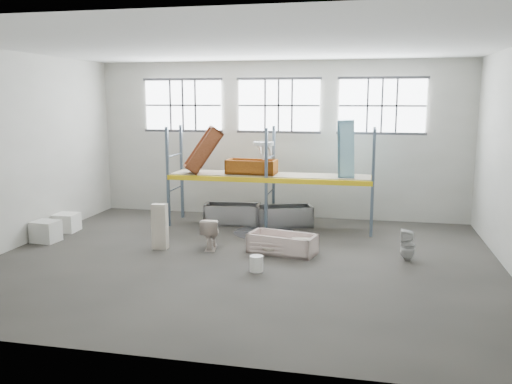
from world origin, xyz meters
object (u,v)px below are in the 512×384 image
(toilet_white, at_px, (408,245))
(toilet_beige, at_px, (210,233))
(blue_tub_upright, at_px, (346,149))
(steel_tub_right, at_px, (284,216))
(carton_near, at_px, (46,231))
(rust_tub_flat, at_px, (252,167))
(steel_tub_left, at_px, (232,214))
(bathtub_beige, at_px, (282,243))
(bucket, at_px, (256,264))
(cistern_tall, at_px, (160,226))

(toilet_white, bearing_deg, toilet_beige, -88.88)
(toilet_white, distance_m, blue_tub_upright, 3.76)
(toilet_white, bearing_deg, blue_tub_upright, -147.98)
(steel_tub_right, distance_m, carton_near, 6.78)
(rust_tub_flat, bearing_deg, blue_tub_upright, 2.65)
(toilet_white, relative_size, steel_tub_left, 0.45)
(bathtub_beige, relative_size, steel_tub_right, 1.00)
(toilet_beige, xyz_separation_m, rust_tub_flat, (0.51, 2.60, 1.41))
(toilet_white, height_order, steel_tub_right, toilet_white)
(bathtub_beige, distance_m, carton_near, 6.44)
(steel_tub_left, relative_size, bucket, 4.70)
(blue_tub_upright, xyz_separation_m, bucket, (-1.72, -4.27, -2.22))
(bathtub_beige, relative_size, cistern_tall, 1.42)
(steel_tub_left, bearing_deg, toilet_beige, -86.97)
(blue_tub_upright, bearing_deg, bathtub_beige, -116.92)
(rust_tub_flat, distance_m, bucket, 4.58)
(cistern_tall, relative_size, carton_near, 1.77)
(rust_tub_flat, height_order, bucket, rust_tub_flat)
(toilet_beige, relative_size, rust_tub_flat, 0.55)
(bathtub_beige, distance_m, toilet_white, 3.02)
(toilet_beige, xyz_separation_m, blue_tub_upright, (3.26, 2.73, 1.99))
(bathtub_beige, distance_m, cistern_tall, 3.17)
(bathtub_beige, height_order, bucket, bathtub_beige)
(bathtub_beige, distance_m, blue_tub_upright, 3.74)
(steel_tub_right, height_order, blue_tub_upright, blue_tub_upright)
(bathtub_beige, bearing_deg, cistern_tall, -162.23)
(cistern_tall, height_order, steel_tub_right, cistern_tall)
(toilet_white, relative_size, carton_near, 1.15)
(steel_tub_right, xyz_separation_m, blue_tub_upright, (1.80, -0.12, 2.09))
(steel_tub_left, xyz_separation_m, blue_tub_upright, (3.41, -0.06, 2.09))
(bathtub_beige, distance_m, toilet_beige, 1.88)
(cistern_tall, bearing_deg, steel_tub_right, 46.54)
(toilet_beige, bearing_deg, steel_tub_left, -97.04)
(toilet_beige, height_order, steel_tub_left, toilet_beige)
(steel_tub_left, bearing_deg, toilet_white, -28.91)
(steel_tub_left, relative_size, rust_tub_flat, 1.14)
(blue_tub_upright, bearing_deg, toilet_beige, -140.09)
(toilet_white, xyz_separation_m, steel_tub_right, (-3.43, 2.85, -0.08))
(rust_tub_flat, distance_m, blue_tub_upright, 2.82)
(cistern_tall, relative_size, rust_tub_flat, 0.79)
(blue_tub_upright, relative_size, carton_near, 2.49)
(rust_tub_flat, bearing_deg, toilet_white, -30.64)
(steel_tub_left, height_order, carton_near, steel_tub_left)
(steel_tub_right, bearing_deg, rust_tub_flat, -165.33)
(steel_tub_right, bearing_deg, bathtub_beige, -81.76)
(toilet_beige, height_order, steel_tub_right, toilet_beige)
(bucket, bearing_deg, bathtub_beige, 77.66)
(steel_tub_right, xyz_separation_m, carton_near, (-6.02, -3.14, -0.02))
(blue_tub_upright, bearing_deg, carton_near, -158.92)
(steel_tub_left, distance_m, carton_near, 5.37)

